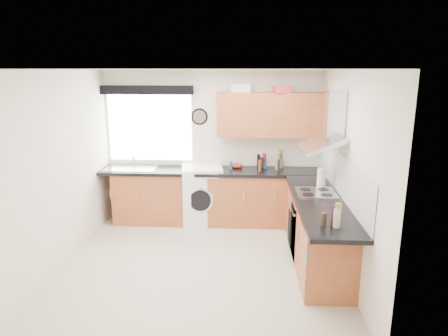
# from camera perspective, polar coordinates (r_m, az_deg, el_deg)

# --- Properties ---
(ground_plane) EXTENTS (3.60, 3.60, 0.00)m
(ground_plane) POSITION_cam_1_polar(r_m,az_deg,el_deg) (5.44, -3.21, -13.47)
(ground_plane) COLOR beige
(ceiling) EXTENTS (3.60, 3.60, 0.02)m
(ceiling) POSITION_cam_1_polar(r_m,az_deg,el_deg) (4.84, -3.62, 13.88)
(ceiling) COLOR white
(ceiling) RESTS_ON wall_back
(wall_back) EXTENTS (3.60, 0.02, 2.50)m
(wall_back) POSITION_cam_1_polar(r_m,az_deg,el_deg) (6.74, -1.68, 3.19)
(wall_back) COLOR silver
(wall_back) RESTS_ON ground_plane
(wall_front) EXTENTS (3.60, 0.02, 2.50)m
(wall_front) POSITION_cam_1_polar(r_m,az_deg,el_deg) (3.30, -6.97, -8.40)
(wall_front) COLOR silver
(wall_front) RESTS_ON ground_plane
(wall_left) EXTENTS (0.02, 3.60, 2.50)m
(wall_left) POSITION_cam_1_polar(r_m,az_deg,el_deg) (5.50, -22.39, -0.31)
(wall_left) COLOR silver
(wall_left) RESTS_ON ground_plane
(wall_right) EXTENTS (0.02, 3.60, 2.50)m
(wall_right) POSITION_cam_1_polar(r_m,az_deg,el_deg) (5.11, 17.06, -0.86)
(wall_right) COLOR silver
(wall_right) RESTS_ON ground_plane
(window) EXTENTS (1.40, 0.02, 1.10)m
(window) POSITION_cam_1_polar(r_m,az_deg,el_deg) (6.85, -10.53, 5.68)
(window) COLOR white
(window) RESTS_ON wall_back
(window_blind) EXTENTS (1.50, 0.18, 0.14)m
(window_blind) POSITION_cam_1_polar(r_m,az_deg,el_deg) (6.71, -10.94, 10.90)
(window_blind) COLOR black
(window_blind) RESTS_ON wall_back
(splashback) EXTENTS (0.01, 3.00, 0.54)m
(splashback) POSITION_cam_1_polar(r_m,az_deg,el_deg) (5.41, 16.17, -0.78)
(splashback) COLOR white
(splashback) RESTS_ON wall_right
(base_cab_back) EXTENTS (3.00, 0.58, 0.86)m
(base_cab_back) POSITION_cam_1_polar(r_m,az_deg,el_deg) (6.68, -2.69, -4.20)
(base_cab_back) COLOR brown
(base_cab_back) RESTS_ON ground_plane
(base_cab_corner) EXTENTS (0.60, 0.60, 0.86)m
(base_cab_corner) POSITION_cam_1_polar(r_m,az_deg,el_deg) (6.70, 11.08, -4.39)
(base_cab_corner) COLOR brown
(base_cab_corner) RESTS_ON ground_plane
(base_cab_right) EXTENTS (0.58, 2.10, 0.86)m
(base_cab_right) POSITION_cam_1_polar(r_m,az_deg,el_deg) (5.45, 13.09, -8.80)
(base_cab_right) COLOR brown
(base_cab_right) RESTS_ON ground_plane
(worktop_back) EXTENTS (3.60, 0.62, 0.05)m
(worktop_back) POSITION_cam_1_polar(r_m,az_deg,el_deg) (6.53, -1.87, -0.45)
(worktop_back) COLOR black
(worktop_back) RESTS_ON base_cab_back
(worktop_right) EXTENTS (0.62, 2.42, 0.05)m
(worktop_right) POSITION_cam_1_polar(r_m,az_deg,el_deg) (5.15, 13.53, -4.76)
(worktop_right) COLOR black
(worktop_right) RESTS_ON base_cab_right
(sink) EXTENTS (0.84, 0.46, 0.10)m
(sink) POSITION_cam_1_polar(r_m,az_deg,el_deg) (6.76, -13.18, 0.25)
(sink) COLOR silver
(sink) RESTS_ON worktop_back
(oven) EXTENTS (0.56, 0.58, 0.85)m
(oven) POSITION_cam_1_polar(r_m,az_deg,el_deg) (5.59, 12.72, -8.26)
(oven) COLOR black
(oven) RESTS_ON ground_plane
(hob_plate) EXTENTS (0.52, 0.52, 0.01)m
(hob_plate) POSITION_cam_1_polar(r_m,az_deg,el_deg) (5.42, 13.00, -3.44)
(hob_plate) COLOR silver
(hob_plate) RESTS_ON worktop_right
(extractor_hood) EXTENTS (0.52, 0.78, 0.66)m
(extractor_hood) POSITION_cam_1_polar(r_m,az_deg,el_deg) (5.26, 14.58, 5.48)
(extractor_hood) COLOR silver
(extractor_hood) RESTS_ON wall_right
(upper_cabinets) EXTENTS (1.70, 0.35, 0.70)m
(upper_cabinets) POSITION_cam_1_polar(r_m,az_deg,el_deg) (6.48, 6.63, 7.58)
(upper_cabinets) COLOR brown
(upper_cabinets) RESTS_ON wall_back
(washing_machine) EXTENTS (0.73, 0.72, 0.95)m
(washing_machine) POSITION_cam_1_polar(r_m,az_deg,el_deg) (6.68, -3.12, -3.79)
(washing_machine) COLOR white
(washing_machine) RESTS_ON ground_plane
(wall_clock) EXTENTS (0.28, 0.04, 0.28)m
(wall_clock) POSITION_cam_1_polar(r_m,az_deg,el_deg) (6.67, -3.54, 7.32)
(wall_clock) COLOR black
(wall_clock) RESTS_ON wall_back
(casserole) EXTENTS (0.38, 0.32, 0.13)m
(casserole) POSITION_cam_1_polar(r_m,az_deg,el_deg) (6.53, 2.65, 11.38)
(casserole) COLOR white
(casserole) RESTS_ON upper_cabinets
(storage_box) EXTENTS (0.27, 0.25, 0.11)m
(storage_box) POSITION_cam_1_polar(r_m,az_deg,el_deg) (6.36, 8.25, 11.06)
(storage_box) COLOR #CA2A3F
(storage_box) RESTS_ON upper_cabinets
(utensil_pot) EXTENTS (0.11, 0.11, 0.13)m
(utensil_pot) POSITION_cam_1_polar(r_m,az_deg,el_deg) (6.71, 8.11, 0.57)
(utensil_pot) COLOR gray
(utensil_pot) RESTS_ON worktop_back
(kitchen_roll) EXTENTS (0.13, 0.13, 0.26)m
(kitchen_roll) POSITION_cam_1_polar(r_m,az_deg,el_deg) (5.71, 13.73, -1.33)
(kitchen_roll) COLOR white
(kitchen_roll) RESTS_ON worktop_right
(tomato_cluster) EXTENTS (0.18, 0.18, 0.07)m
(tomato_cluster) POSITION_cam_1_polar(r_m,az_deg,el_deg) (6.64, 1.86, 0.34)
(tomato_cluster) COLOR #9F1E0E
(tomato_cluster) RESTS_ON worktop_back
(jar_0) EXTENTS (0.05, 0.05, 0.18)m
(jar_0) POSITION_cam_1_polar(r_m,az_deg,el_deg) (6.42, 5.14, 0.34)
(jar_0) COLOR maroon
(jar_0) RESTS_ON worktop_back
(jar_1) EXTENTS (0.05, 0.05, 0.26)m
(jar_1) POSITION_cam_1_polar(r_m,az_deg,el_deg) (6.49, 4.95, 0.82)
(jar_1) COLOR black
(jar_1) RESTS_ON worktop_back
(jar_2) EXTENTS (0.05, 0.05, 0.09)m
(jar_2) POSITION_cam_1_polar(r_m,az_deg,el_deg) (6.63, 5.30, 0.34)
(jar_2) COLOR #1B4C1D
(jar_2) RESTS_ON worktop_back
(jar_3) EXTENTS (0.04, 0.04, 0.20)m
(jar_3) POSITION_cam_1_polar(r_m,az_deg,el_deg) (6.41, 7.79, 0.34)
(jar_3) COLOR black
(jar_3) RESTS_ON worktop_back
(jar_4) EXTENTS (0.06, 0.06, 0.19)m
(jar_4) POSITION_cam_1_polar(r_m,az_deg,el_deg) (6.60, 5.38, 0.72)
(jar_4) COLOR black
(jar_4) RESTS_ON worktop_back
(jar_5) EXTENTS (0.05, 0.05, 0.13)m
(jar_5) POSITION_cam_1_polar(r_m,az_deg,el_deg) (6.53, 0.97, 0.40)
(jar_5) COLOR navy
(jar_5) RESTS_ON worktop_back
(jar_6) EXTENTS (0.06, 0.06, 0.24)m
(jar_6) POSITION_cam_1_polar(r_m,az_deg,el_deg) (6.66, 5.77, 1.05)
(jar_6) COLOR maroon
(jar_6) RESTS_ON worktop_back
(jar_7) EXTENTS (0.06, 0.06, 0.25)m
(jar_7) POSITION_cam_1_polar(r_m,az_deg,el_deg) (6.56, 7.64, 0.85)
(jar_7) COLOR olive
(jar_7) RESTS_ON worktop_back
(jar_8) EXTENTS (0.06, 0.06, 0.09)m
(jar_8) POSITION_cam_1_polar(r_m,az_deg,el_deg) (6.63, 5.88, 0.33)
(jar_8) COLOR #1C4C8B
(jar_8) RESTS_ON worktop_back
(bottle_0) EXTENTS (0.07, 0.07, 0.26)m
(bottle_0) POSITION_cam_1_polar(r_m,az_deg,el_deg) (4.30, 15.94, -6.49)
(bottle_0) COLOR olive
(bottle_0) RESTS_ON worktop_right
(bottle_1) EXTENTS (0.06, 0.06, 0.14)m
(bottle_1) POSITION_cam_1_polar(r_m,az_deg,el_deg) (4.32, 14.04, -7.09)
(bottle_1) COLOR black
(bottle_1) RESTS_ON worktop_right
(bottle_2) EXTENTS (0.06, 0.06, 0.22)m
(bottle_2) POSITION_cam_1_polar(r_m,az_deg,el_deg) (4.32, 15.42, -6.59)
(bottle_2) COLOR #341216
(bottle_2) RESTS_ON worktop_right
(bottle_3) EXTENTS (0.07, 0.07, 0.20)m
(bottle_3) POSITION_cam_1_polar(r_m,az_deg,el_deg) (4.29, 15.80, -6.92)
(bottle_3) COLOR #B9B19E
(bottle_3) RESTS_ON worktop_right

